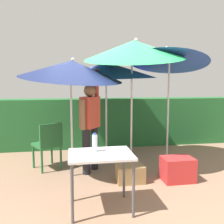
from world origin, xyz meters
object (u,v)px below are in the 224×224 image
umbrella_rainbow (72,70)px  umbrella_navy (134,50)px  umbrella_yellow (106,71)px  crate_cardboard (130,174)px  cooler_box (177,169)px  folding_table (101,160)px  umbrella_orange (168,56)px  chair_plastic (48,143)px  bottle_water (95,143)px  person_vendor (90,121)px

umbrella_rainbow → umbrella_navy: 1.20m
umbrella_yellow → crate_cardboard: umbrella_yellow is taller
umbrella_yellow → crate_cardboard: 2.18m
crate_cardboard → cooler_box: bearing=-5.8°
folding_table → umbrella_orange: bearing=46.9°
umbrella_orange → folding_table: umbrella_orange is taller
cooler_box → umbrella_yellow: bearing=126.0°
umbrella_orange → cooler_box: size_ratio=5.03×
crate_cardboard → chair_plastic: bearing=148.9°
cooler_box → folding_table: folding_table is taller
umbrella_orange → folding_table: (-1.56, -1.67, -1.52)m
crate_cardboard → folding_table: bearing=-127.4°
umbrella_orange → bottle_water: bearing=-135.8°
umbrella_rainbow → umbrella_orange: size_ratio=0.84×
umbrella_orange → chair_plastic: bearing=-177.8°
umbrella_rainbow → umbrella_yellow: 1.11m
person_vendor → umbrella_orange: bearing=11.6°
crate_cardboard → folding_table: 1.07m
umbrella_yellow → cooler_box: bearing=-54.0°
chair_plastic → umbrella_navy: bearing=-7.6°
umbrella_rainbow → cooler_box: bearing=-16.7°
umbrella_orange → umbrella_yellow: 1.28m
umbrella_yellow → umbrella_navy: umbrella_navy is taller
umbrella_orange → bottle_water: 2.63m
person_vendor → crate_cardboard: size_ratio=4.19×
person_vendor → folding_table: (0.03, -1.34, -0.29)m
umbrella_rainbow → umbrella_orange: umbrella_orange is taller
umbrella_rainbow → bottle_water: 1.50m
cooler_box → chair_plastic: bearing=157.2°
cooler_box → umbrella_rainbow: bearing=163.3°
umbrella_navy → chair_plastic: size_ratio=2.96×
umbrella_yellow → cooler_box: (0.99, -1.37, -1.69)m
chair_plastic → cooler_box: 2.37m
umbrella_navy → crate_cardboard: (-0.21, -0.62, -2.08)m
umbrella_navy → person_vendor: size_ratio=1.40×
person_vendor → bottle_water: size_ratio=7.83×
umbrella_navy → crate_cardboard: 2.18m
crate_cardboard → folding_table: folding_table is taller
umbrella_rainbow → crate_cardboard: umbrella_rainbow is taller
umbrella_rainbow → umbrella_orange: 1.99m
cooler_box → person_vendor: bearing=154.2°
umbrella_orange → crate_cardboard: (-0.99, -0.92, -2.03)m
chair_plastic → cooler_box: bearing=-22.8°
umbrella_orange → umbrella_yellow: size_ratio=1.20×
umbrella_orange → cooler_box: (-0.20, -1.00, -1.97)m
crate_cardboard → bottle_water: size_ratio=1.87×
umbrella_orange → chair_plastic: size_ratio=2.88×
umbrella_navy → crate_cardboard: bearing=-108.5°
umbrella_rainbow → person_vendor: size_ratio=1.15×
chair_plastic → cooler_box: (2.16, -0.91, -0.31)m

